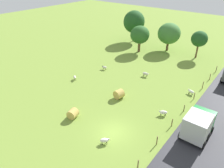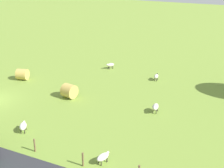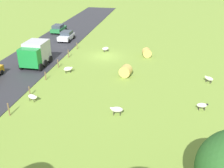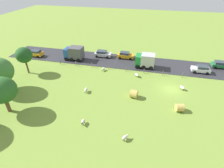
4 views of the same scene
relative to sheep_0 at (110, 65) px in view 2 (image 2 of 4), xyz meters
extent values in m
ellipsoid|color=beige|center=(-0.02, 0.01, 0.01)|extent=(1.03, 0.92, 0.44)
ellipsoid|color=silver|center=(0.35, -0.25, 0.11)|extent=(0.32, 0.30, 0.20)
cylinder|color=#2D2823|center=(0.27, -0.04, -0.32)|extent=(0.07, 0.07, 0.33)
cylinder|color=#2D2823|center=(0.12, -0.24, -0.32)|extent=(0.07, 0.07, 0.33)
cylinder|color=#2D2823|center=(-0.16, 0.26, -0.32)|extent=(0.07, 0.07, 0.33)
cylinder|color=#2D2823|center=(-0.30, 0.07, -0.32)|extent=(0.07, 0.07, 0.33)
ellipsoid|color=white|center=(17.73, 7.90, -0.01)|extent=(1.10, 0.75, 0.46)
ellipsoid|color=silver|center=(17.28, 8.05, 0.09)|extent=(0.30, 0.25, 0.20)
cylinder|color=#2D2823|center=(17.43, 7.86, -0.33)|extent=(0.07, 0.07, 0.30)
cylinder|color=#2D2823|center=(17.51, 8.10, -0.33)|extent=(0.07, 0.07, 0.30)
cylinder|color=#2D2823|center=(17.96, 7.69, -0.33)|extent=(0.07, 0.07, 0.30)
cylinder|color=#2D2823|center=(18.04, 7.93, -0.33)|extent=(0.07, 0.07, 0.30)
ellipsoid|color=beige|center=(9.07, 8.76, 0.05)|extent=(1.13, 0.63, 0.52)
ellipsoid|color=silver|center=(9.58, 8.81, 0.17)|extent=(0.28, 0.21, 0.20)
cylinder|color=#2D2823|center=(9.34, 8.93, -0.31)|extent=(0.07, 0.07, 0.35)
cylinder|color=#2D2823|center=(9.38, 8.65, -0.31)|extent=(0.07, 0.07, 0.35)
cylinder|color=#2D2823|center=(8.76, 8.86, -0.31)|extent=(0.07, 0.07, 0.35)
cylinder|color=#2D2823|center=(8.79, 8.58, -0.31)|extent=(0.07, 0.07, 0.35)
ellipsoid|color=white|center=(16.75, 0.36, 0.01)|extent=(1.13, 0.94, 0.52)
ellipsoid|color=silver|center=(16.34, 0.13, 0.12)|extent=(0.31, 0.28, 0.20)
cylinder|color=#2D2823|center=(16.58, 0.10, -0.34)|extent=(0.07, 0.07, 0.30)
cylinder|color=#2D2823|center=(16.44, 0.35, -0.34)|extent=(0.07, 0.07, 0.30)
cylinder|color=#2D2823|center=(17.06, 0.37, -0.34)|extent=(0.07, 0.07, 0.30)
cylinder|color=#2D2823|center=(16.93, 0.62, -0.34)|extent=(0.07, 0.07, 0.30)
ellipsoid|color=beige|center=(1.45, 6.39, 0.00)|extent=(1.00, 0.55, 0.45)
ellipsoid|color=black|center=(1.00, 6.34, 0.10)|extent=(0.28, 0.21, 0.20)
cylinder|color=#2D2823|center=(1.20, 6.24, -0.33)|extent=(0.07, 0.07, 0.32)
cylinder|color=#2D2823|center=(1.17, 6.48, -0.33)|extent=(0.07, 0.07, 0.32)
cylinder|color=#2D2823|center=(1.72, 6.29, -0.33)|extent=(0.07, 0.07, 0.32)
cylinder|color=#2D2823|center=(1.69, 6.54, -0.33)|extent=(0.07, 0.07, 0.32)
cylinder|color=tan|center=(7.62, -7.38, 0.13)|extent=(1.47, 1.44, 1.23)
cylinder|color=tan|center=(9.57, 0.09, 0.20)|extent=(1.56, 1.42, 1.37)
cylinder|color=brown|center=(18.57, 2.93, 0.02)|extent=(0.12, 0.12, 1.02)
cylinder|color=brown|center=(18.57, 6.86, 0.03)|extent=(0.12, 0.12, 1.02)
camera|label=1|loc=(25.31, -21.53, 17.03)|focal=33.77mm
camera|label=2|loc=(33.28, 15.92, 12.25)|focal=50.14mm
camera|label=3|loc=(5.58, 28.82, 12.39)|focal=42.17mm
camera|label=4|loc=(-15.58, -1.88, 18.30)|focal=28.37mm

